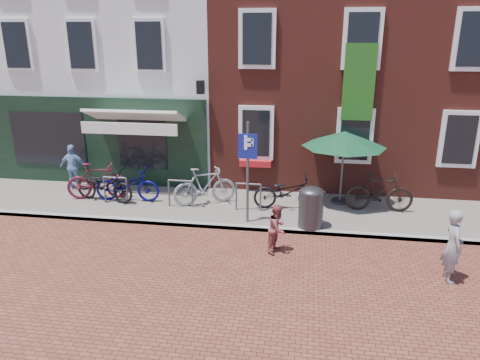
# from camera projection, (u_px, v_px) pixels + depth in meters

# --- Properties ---
(ground) EXTENTS (80.00, 80.00, 0.00)m
(ground) POSITION_uv_depth(u_px,v_px,m) (224.00, 229.00, 11.96)
(ground) COLOR brown
(sidewalk) EXTENTS (24.00, 3.00, 0.10)m
(sidewalk) POSITION_uv_depth(u_px,v_px,m) (267.00, 209.00, 13.22)
(sidewalk) COLOR slate
(sidewalk) RESTS_ON ground
(building_stucco) EXTENTS (8.00, 8.00, 9.00)m
(building_stucco) POSITION_uv_depth(u_px,v_px,m) (131.00, 46.00, 17.86)
(building_stucco) COLOR silver
(building_stucco) RESTS_ON ground
(building_brick_mid) EXTENTS (6.00, 8.00, 10.00)m
(building_brick_mid) POSITION_uv_depth(u_px,v_px,m) (310.00, 32.00, 16.71)
(building_brick_mid) COLOR maroon
(building_brick_mid) RESTS_ON ground
(litter_bin) EXTENTS (0.64, 0.64, 1.18)m
(litter_bin) POSITION_uv_depth(u_px,v_px,m) (311.00, 205.00, 11.71)
(litter_bin) COLOR #37373A
(litter_bin) RESTS_ON sidewalk
(parking_sign) EXTENTS (0.50, 0.08, 2.74)m
(parking_sign) POSITION_uv_depth(u_px,v_px,m) (248.00, 160.00, 11.67)
(parking_sign) COLOR #4C4C4F
(parking_sign) RESTS_ON sidewalk
(parasol) EXTENTS (2.45, 2.45, 2.28)m
(parasol) POSITION_uv_depth(u_px,v_px,m) (345.00, 136.00, 12.98)
(parasol) COLOR #4C4C4F
(parasol) RESTS_ON sidewalk
(woman) EXTENTS (0.43, 0.61, 1.58)m
(woman) POSITION_uv_depth(u_px,v_px,m) (453.00, 246.00, 9.28)
(woman) COLOR gray
(woman) RESTS_ON ground
(boy) EXTENTS (0.63, 0.70, 1.18)m
(boy) POSITION_uv_depth(u_px,v_px,m) (278.00, 228.00, 10.60)
(boy) COLOR brown
(boy) RESTS_ON ground
(cafe_person) EXTENTS (0.89, 0.43, 1.47)m
(cafe_person) POSITION_uv_depth(u_px,v_px,m) (73.00, 167.00, 14.60)
(cafe_person) COLOR #7FA4D2
(cafe_person) RESTS_ON sidewalk
(bicycle_0) EXTENTS (2.04, 1.03, 1.02)m
(bicycle_0) POSITION_uv_depth(u_px,v_px,m) (104.00, 185.00, 13.58)
(bicycle_0) COLOR black
(bicycle_0) RESTS_ON sidewalk
(bicycle_1) EXTENTS (1.96, 0.99, 1.14)m
(bicycle_1) POSITION_uv_depth(u_px,v_px,m) (98.00, 181.00, 13.76)
(bicycle_1) COLOR #511223
(bicycle_1) RESTS_ON sidewalk
(bicycle_2) EXTENTS (1.99, 0.81, 1.02)m
(bicycle_2) POSITION_uv_depth(u_px,v_px,m) (127.00, 185.00, 13.59)
(bicycle_2) COLOR #090658
(bicycle_2) RESTS_ON sidewalk
(bicycle_3) EXTENTS (1.93, 1.33, 1.14)m
(bicycle_3) POSITION_uv_depth(u_px,v_px,m) (205.00, 186.00, 13.29)
(bicycle_3) COLOR gray
(bicycle_3) RESTS_ON sidewalk
(bicycle_4) EXTENTS (2.02, 0.91, 1.02)m
(bicycle_4) POSITION_uv_depth(u_px,v_px,m) (287.00, 192.00, 12.98)
(bicycle_4) COLOR black
(bicycle_4) RESTS_ON sidewalk
(bicycle_5) EXTENTS (1.90, 0.57, 1.14)m
(bicycle_5) POSITION_uv_depth(u_px,v_px,m) (379.00, 192.00, 12.78)
(bicycle_5) COLOR black
(bicycle_5) RESTS_ON sidewalk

